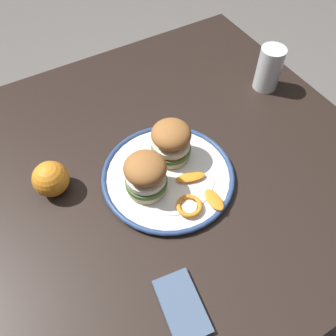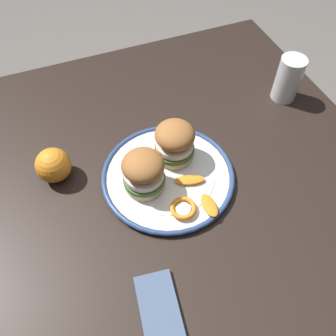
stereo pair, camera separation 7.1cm
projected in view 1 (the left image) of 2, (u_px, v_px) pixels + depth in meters
name	position (u px, v px, depth m)	size (l,w,h in m)	color
ground_plane	(153.00, 280.00, 1.48)	(8.00, 8.00, 0.00)	slate
dining_table	(144.00, 195.00, 0.95)	(1.16, 0.98, 0.77)	black
dinner_plate	(168.00, 176.00, 0.84)	(0.32, 0.32, 0.02)	white
sandwich_half_left	(146.00, 174.00, 0.77)	(0.13, 0.13, 0.10)	beige
sandwich_half_right	(170.00, 140.00, 0.83)	(0.12, 0.12, 0.10)	beige
orange_peel_curled	(189.00, 206.00, 0.78)	(0.07, 0.07, 0.01)	orange
orange_peel_strip_long	(191.00, 177.00, 0.82)	(0.08, 0.05, 0.01)	orange
orange_peel_strip_short	(214.00, 200.00, 0.79)	(0.03, 0.06, 0.01)	orange
drinking_glass	(268.00, 71.00, 1.00)	(0.07, 0.07, 0.13)	white
whole_orange	(51.00, 179.00, 0.80)	(0.08, 0.08, 0.08)	orange
folded_napkin	(182.00, 306.00, 0.67)	(0.13, 0.07, 0.01)	slate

